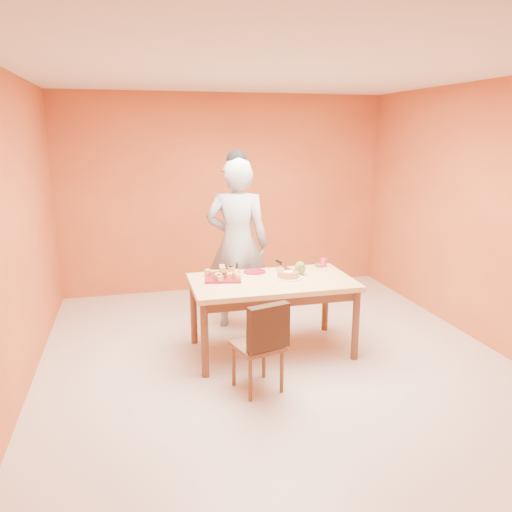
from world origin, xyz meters
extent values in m
plane|color=beige|center=(0.00, 0.00, 0.00)|extent=(5.00, 5.00, 0.00)
plane|color=silver|center=(0.00, 0.00, 2.70)|extent=(5.00, 5.00, 0.00)
plane|color=#D26A30|center=(0.00, 2.50, 1.35)|extent=(4.50, 0.00, 4.50)
plane|color=#D26A30|center=(-2.25, 0.00, 1.35)|extent=(0.00, 5.00, 5.00)
plane|color=#D26A30|center=(2.25, 0.00, 1.35)|extent=(0.00, 5.00, 5.00)
cube|color=#D8BD71|center=(0.02, 0.24, 0.73)|extent=(1.60, 0.90, 0.05)
cube|color=brown|center=(0.02, 0.24, 0.66)|extent=(1.48, 0.78, 0.10)
cylinder|color=brown|center=(-0.72, -0.15, 0.35)|extent=(0.07, 0.07, 0.71)
cylinder|color=brown|center=(-0.72, 0.63, 0.35)|extent=(0.07, 0.07, 0.71)
cylinder|color=brown|center=(0.76, -0.15, 0.35)|extent=(0.07, 0.07, 0.71)
cylinder|color=brown|center=(0.76, 0.63, 0.35)|extent=(0.07, 0.07, 0.71)
imported|color=gray|center=(-0.16, 1.01, 0.96)|extent=(0.80, 0.64, 1.92)
cube|color=maroon|center=(-0.44, 0.40, 0.77)|extent=(0.41, 0.41, 0.02)
cylinder|color=maroon|center=(-0.08, 0.55, 0.77)|extent=(0.29, 0.29, 0.01)
cylinder|color=silver|center=(0.20, 0.26, 0.77)|extent=(0.38, 0.38, 0.01)
cylinder|color=#BF7C31|center=(0.20, 0.26, 0.80)|extent=(0.26, 0.26, 0.05)
cube|color=silver|center=(0.21, 0.44, 0.83)|extent=(0.09, 0.25, 0.01)
ellipsoid|color=olive|center=(0.35, 0.33, 0.83)|extent=(0.14, 0.12, 0.14)
cylinder|color=#DC2155|center=(0.70, 0.57, 0.81)|extent=(0.07, 0.07, 0.09)
cylinder|color=#3C1C10|center=(0.66, 0.59, 0.78)|extent=(0.13, 0.13, 0.03)
camera|label=1|loc=(-1.30, -4.32, 2.18)|focal=35.00mm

